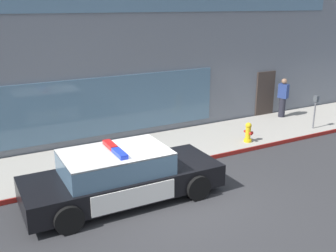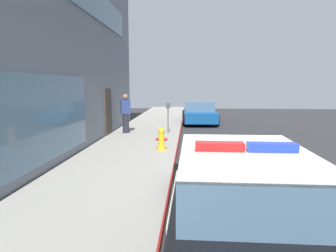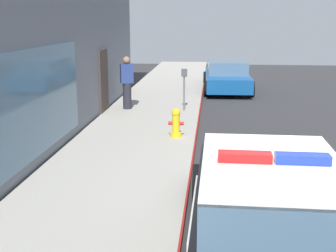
{
  "view_description": "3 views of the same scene",
  "coord_description": "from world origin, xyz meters",
  "px_view_note": "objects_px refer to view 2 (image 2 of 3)",
  "views": [
    {
      "loc": [
        -4.71,
        -8.13,
        4.95
      ],
      "look_at": [
        0.75,
        1.9,
        1.38
      ],
      "focal_mm": 41.99,
      "sensor_mm": 36.0,
      "label": 1
    },
    {
      "loc": [
        -5.52,
        1.43,
        2.25
      ],
      "look_at": [
        0.95,
        1.87,
        1.38
      ],
      "focal_mm": 32.8,
      "sensor_mm": 36.0,
      "label": 2
    },
    {
      "loc": [
        -6.8,
        1.43,
        3.09
      ],
      "look_at": [
        1.8,
        2.27,
        1.02
      ],
      "focal_mm": 48.68,
      "sensor_mm": 36.0,
      "label": 3
    }
  ],
  "objects_px": {
    "car_down_street": "(199,112)",
    "pedestrian_on_sidewalk": "(126,113)",
    "parking_meter": "(168,112)",
    "police_cruiser": "(242,197)",
    "fire_hydrant": "(161,139)"
  },
  "relations": [
    {
      "from": "pedestrian_on_sidewalk",
      "to": "parking_meter",
      "type": "bearing_deg",
      "value": -113.61
    },
    {
      "from": "fire_hydrant",
      "to": "parking_meter",
      "type": "bearing_deg",
      "value": 0.18
    },
    {
      "from": "fire_hydrant",
      "to": "car_down_street",
      "type": "relative_size",
      "value": 0.16
    },
    {
      "from": "police_cruiser",
      "to": "parking_meter",
      "type": "bearing_deg",
      "value": 11.06
    },
    {
      "from": "pedestrian_on_sidewalk",
      "to": "car_down_street",
      "type": "bearing_deg",
      "value": -54.4
    },
    {
      "from": "pedestrian_on_sidewalk",
      "to": "fire_hydrant",
      "type": "bearing_deg",
      "value": -171.84
    },
    {
      "from": "police_cruiser",
      "to": "pedestrian_on_sidewalk",
      "type": "height_order",
      "value": "pedestrian_on_sidewalk"
    },
    {
      "from": "police_cruiser",
      "to": "parking_meter",
      "type": "xyz_separation_m",
      "value": [
        8.93,
        1.65,
        0.4
      ]
    },
    {
      "from": "fire_hydrant",
      "to": "car_down_street",
      "type": "bearing_deg",
      "value": -10.03
    },
    {
      "from": "car_down_street",
      "to": "pedestrian_on_sidewalk",
      "type": "xyz_separation_m",
      "value": [
        -5.03,
        3.39,
        0.38
      ]
    },
    {
      "from": "fire_hydrant",
      "to": "parking_meter",
      "type": "distance_m",
      "value": 3.4
    },
    {
      "from": "car_down_street",
      "to": "parking_meter",
      "type": "height_order",
      "value": "parking_meter"
    },
    {
      "from": "police_cruiser",
      "to": "parking_meter",
      "type": "height_order",
      "value": "police_cruiser"
    },
    {
      "from": "pedestrian_on_sidewalk",
      "to": "parking_meter",
      "type": "xyz_separation_m",
      "value": [
        -0.1,
        -1.87,
        0.07
      ]
    },
    {
      "from": "police_cruiser",
      "to": "car_down_street",
      "type": "relative_size",
      "value": 1.11
    }
  ]
}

